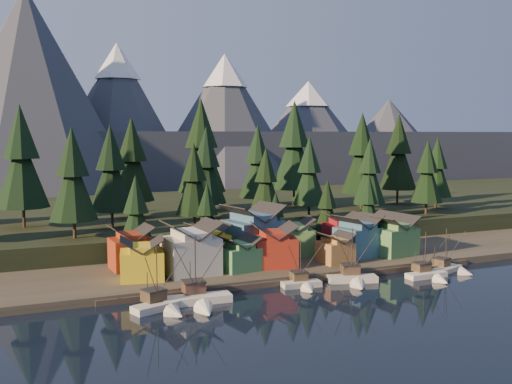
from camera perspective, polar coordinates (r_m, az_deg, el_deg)
name	(u,v)px	position (r m, az deg, el deg)	size (l,w,h in m)	color
ground	(347,303)	(100.49, 9.12, -10.92)	(500.00, 500.00, 0.00)	black
shore_strip	(256,254)	(134.79, 0.02, -6.20)	(400.00, 50.00, 1.50)	#353126
hillside	(194,216)	(180.79, -6.18, -2.43)	(420.00, 100.00, 6.00)	black
dock	(303,278)	(114.14, 4.68, -8.57)	(80.00, 4.00, 1.00)	#493E34
mountain_ridge	(115,139)	(298.75, -13.89, 5.12)	(560.00, 190.00, 90.00)	#434856
boat_0	(163,297)	(95.68, -9.32, -10.36)	(9.97, 10.52, 11.66)	beige
boat_1	(198,292)	(97.97, -5.77, -9.92)	(12.41, 13.41, 12.76)	silver
boat_3	(303,277)	(108.48, 4.73, -8.48)	(7.88, 8.44, 10.17)	beige
boat_4	(354,272)	(112.93, 9.78, -7.87)	(10.32, 10.85, 11.77)	beige
boat_5	(430,269)	(119.87, 16.99, -7.38)	(8.82, 9.61, 10.34)	silver
boat_6	(452,263)	(126.68, 18.97, -6.72)	(8.42, 8.93, 10.15)	beige
house_front_0	(142,257)	(110.02, -11.34, -6.44)	(9.20, 8.85, 7.96)	gold
house_front_1	(191,246)	(112.89, -6.53, -5.42)	(10.45, 10.08, 10.25)	beige
house_front_2	(239,252)	(115.20, -1.70, -6.06)	(8.08, 8.13, 6.87)	#48844D
house_front_3	(274,244)	(118.42, 1.79, -5.22)	(10.23, 9.91, 8.85)	maroon
house_front_4	(335,247)	(122.81, 7.94, -5.47)	(6.71, 7.18, 6.46)	#A9733C
house_front_5	(358,235)	(130.18, 10.14, -4.21)	(10.26, 9.64, 9.23)	#335C7A
house_front_6	(393,234)	(133.22, 13.58, -4.13)	(10.09, 9.68, 8.92)	#4B8045
house_back_0	(131,246)	(118.87, -12.38, -5.34)	(8.60, 8.31, 8.74)	maroon
house_back_1	(208,243)	(120.53, -4.85, -5.09)	(8.70, 8.78, 8.68)	gold
house_back_2	(253,230)	(126.01, -0.32, -3.82)	(13.07, 12.37, 11.84)	#355C7D
house_back_3	(295,235)	(130.21, 3.89, -4.32)	(9.87, 9.22, 8.42)	#538246
house_back_4	(342,231)	(136.09, 8.58, -3.86)	(9.63, 9.40, 8.74)	maroon
house_back_5	(377,230)	(139.27, 12.02, -3.70)	(8.35, 8.44, 8.74)	#A5643A
tree_hill_1	(22,160)	(149.53, -22.40, 2.95)	(12.94, 12.94, 30.15)	#332319
tree_hill_2	(73,178)	(130.24, -17.85, 1.38)	(10.51, 10.51, 24.48)	#332319
tree_hill_3	(111,171)	(143.29, -14.30, 2.02)	(10.82, 10.82, 25.21)	#332319
tree_hill_4	(132,163)	(159.32, -12.28, 2.90)	(11.83, 11.83, 27.56)	#332319
tree_hill_5	(194,182)	(137.65, -6.21, 1.02)	(8.95, 8.95, 20.84)	#332319
tree_hill_6	(206,168)	(154.15, -4.98, 2.38)	(10.71, 10.71, 24.95)	#332319
tree_hill_7	(266,183)	(142.07, 0.99, 0.93)	(8.42, 8.42, 19.63)	#332319
tree_hill_8	(258,164)	(166.99, 0.16, 2.78)	(10.97, 10.97, 25.57)	#332319
tree_hill_9	(309,173)	(155.26, 5.35, 1.86)	(9.57, 9.57, 22.29)	#332319
tree_hill_10	(294,149)	(180.82, 3.85, 4.36)	(14.33, 14.33, 33.37)	#332319
tree_hill_11	(369,174)	(159.30, 11.28, 1.78)	(9.36, 9.36, 21.80)	#332319
tree_hill_12	(362,156)	(176.80, 10.54, 3.53)	(12.60, 12.60, 29.35)	#332319
tree_hill_13	(427,174)	(168.54, 16.74, 1.77)	(9.16, 9.16, 21.33)	#332319
tree_hill_14	(398,155)	(192.08, 14.05, 3.63)	(12.62, 12.62, 29.41)	#332319
tree_hill_15	(201,149)	(171.35, -5.48, 4.27)	(14.35, 14.35, 33.43)	#332319
tree_hill_17	(437,170)	(183.87, 17.64, 2.16)	(9.39, 9.39, 21.87)	#332319
tree_shore_0	(136,214)	(124.80, -11.91, -2.17)	(8.05, 8.05, 18.74)	#332319
tree_shore_1	(207,216)	(128.94, -4.90, -2.38)	(7.06, 7.06, 16.45)	#332319
tree_shore_2	(276,218)	(135.32, 1.97, -2.61)	(5.90, 5.90, 13.75)	#332319
tree_shore_3	(327,209)	(141.53, 7.13, -1.69)	(7.02, 7.02, 16.36)	#332319
tree_shore_4	(368,205)	(147.81, 11.16, -1.25)	(7.40, 7.40, 17.24)	#332319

